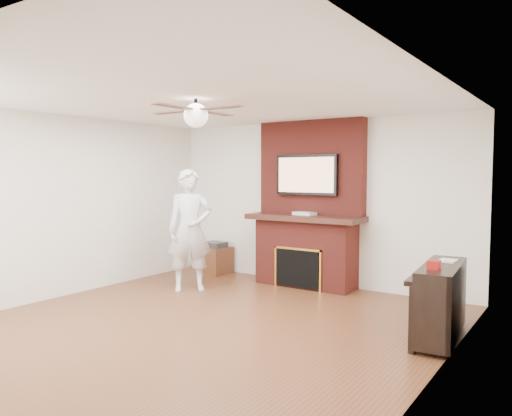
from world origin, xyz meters
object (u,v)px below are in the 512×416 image
Objects in this scene: person at (190,230)px; fireplace at (308,220)px; piano at (440,300)px; side_table at (215,259)px.

fireplace is at bearing -2.08° from person.
person reaches higher than piano.
fireplace is at bearing 142.43° from piano.
person is 1.44× the size of piano.
person reaches higher than side_table.
person is 3.61m from piano.
fireplace is 2.79m from piano.
person is at bearing -64.45° from side_table.
side_table is (-0.48, 1.17, -0.63)m from person.
person is 3.28× the size of side_table.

